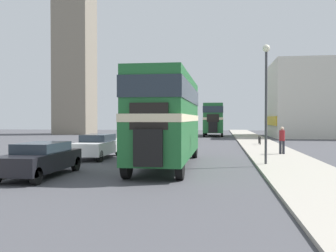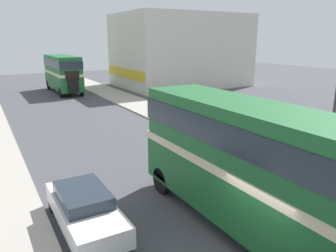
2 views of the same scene
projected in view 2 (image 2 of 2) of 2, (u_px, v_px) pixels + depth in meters
name	position (u px, v px, depth m)	size (l,w,h in m)	color
double_decker_bus	(252.00, 160.00, 10.40)	(2.40, 10.30, 4.38)	#1E602D
bus_distant	(63.00, 71.00, 39.08)	(2.57, 9.24, 4.37)	#1E602D
car_parked_mid	(85.00, 209.00, 11.13)	(1.72, 4.51, 1.42)	white
pedestrian_walking	(258.00, 132.00, 18.96)	(0.35, 0.35, 1.72)	#282833
bicycle_on_pavement	(172.00, 114.00, 26.32)	(0.05, 1.76, 0.78)	black
street_lamp	(336.00, 102.00, 12.81)	(0.36, 0.36, 5.86)	#38383D
shop_building_block	(180.00, 50.00, 44.83)	(16.62, 11.90, 9.49)	beige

